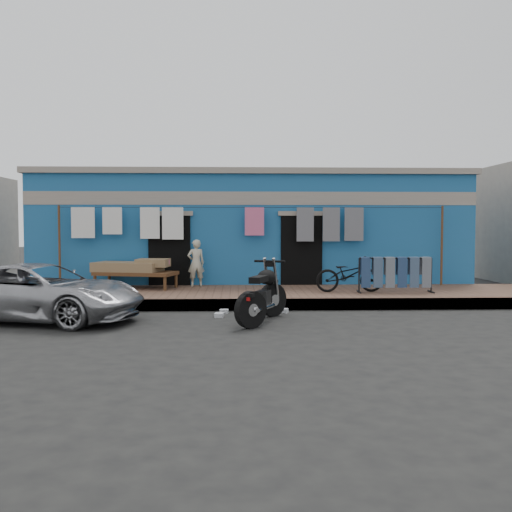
{
  "coord_description": "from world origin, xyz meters",
  "views": [
    {
      "loc": [
        -0.45,
        -10.61,
        1.81
      ],
      "look_at": [
        0.0,
        2.0,
        1.15
      ],
      "focal_mm": 40.0,
      "sensor_mm": 36.0,
      "label": 1
    }
  ],
  "objects_px": {
    "seated_person": "(196,263)",
    "motorcycle": "(262,292)",
    "car": "(40,291)",
    "jeans_rack": "(395,274)",
    "bicycle": "(349,270)",
    "charpoy": "(136,274)"
  },
  "relations": [
    {
      "from": "seated_person",
      "to": "motorcycle",
      "type": "distance_m",
      "value": 4.35
    },
    {
      "from": "motorcycle",
      "to": "car",
      "type": "bearing_deg",
      "value": -163.86
    },
    {
      "from": "car",
      "to": "seated_person",
      "type": "xyz_separation_m",
      "value": [
        2.71,
        3.8,
        0.29
      ]
    },
    {
      "from": "car",
      "to": "motorcycle",
      "type": "xyz_separation_m",
      "value": [
        4.23,
        -0.26,
        0.0
      ]
    },
    {
      "from": "jeans_rack",
      "to": "bicycle",
      "type": "bearing_deg",
      "value": 171.42
    },
    {
      "from": "car",
      "to": "bicycle",
      "type": "bearing_deg",
      "value": -54.69
    },
    {
      "from": "car",
      "to": "bicycle",
      "type": "distance_m",
      "value": 6.88
    },
    {
      "from": "seated_person",
      "to": "motorcycle",
      "type": "height_order",
      "value": "seated_person"
    },
    {
      "from": "motorcycle",
      "to": "bicycle",
      "type": "bearing_deg",
      "value": 70.61
    },
    {
      "from": "seated_person",
      "to": "motorcycle",
      "type": "bearing_deg",
      "value": 96.16
    },
    {
      "from": "charpoy",
      "to": "jeans_rack",
      "type": "relative_size",
      "value": 1.27
    },
    {
      "from": "car",
      "to": "charpoy",
      "type": "distance_m",
      "value": 3.68
    },
    {
      "from": "bicycle",
      "to": "seated_person",
      "type": "bearing_deg",
      "value": 67.78
    },
    {
      "from": "jeans_rack",
      "to": "seated_person",
      "type": "bearing_deg",
      "value": 162.35
    },
    {
      "from": "seated_person",
      "to": "jeans_rack",
      "type": "distance_m",
      "value": 5.02
    },
    {
      "from": "motorcycle",
      "to": "charpoy",
      "type": "relative_size",
      "value": 0.82
    },
    {
      "from": "jeans_rack",
      "to": "charpoy",
      "type": "bearing_deg",
      "value": 169.26
    },
    {
      "from": "motorcycle",
      "to": "jeans_rack",
      "type": "height_order",
      "value": "motorcycle"
    },
    {
      "from": "car",
      "to": "seated_person",
      "type": "distance_m",
      "value": 4.68
    },
    {
      "from": "bicycle",
      "to": "motorcycle",
      "type": "height_order",
      "value": "bicycle"
    },
    {
      "from": "car",
      "to": "charpoy",
      "type": "xyz_separation_m",
      "value": [
        1.21,
        3.47,
        0.03
      ]
    },
    {
      "from": "motorcycle",
      "to": "jeans_rack",
      "type": "distance_m",
      "value": 4.13
    }
  ]
}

